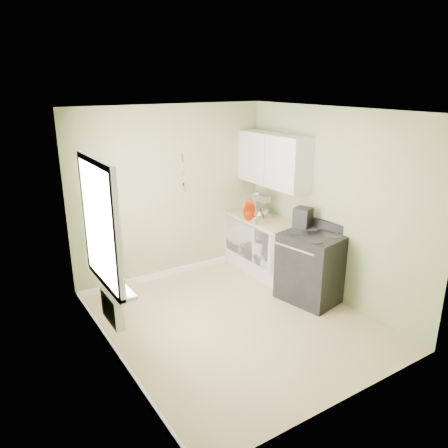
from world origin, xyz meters
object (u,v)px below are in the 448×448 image
stand_mixer (261,206)px  coffee_maker (302,221)px  kettle (259,218)px  stove (312,267)px

stand_mixer → coffee_maker: 0.94m
kettle → coffee_maker: size_ratio=0.54×
stove → stand_mixer: bearing=87.8°
stove → coffee_maker: size_ratio=3.03×
stove → stand_mixer: (0.05, 1.27, 0.58)m
stove → stand_mixer: size_ratio=2.80×
coffee_maker → stand_mixer: bearing=92.0°
kettle → stand_mixer: bearing=48.3°
kettle → coffee_maker: 0.71m
stove → kettle: bearing=103.4°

